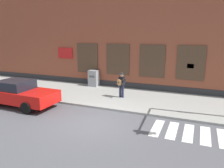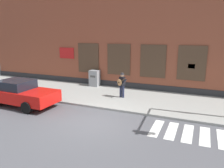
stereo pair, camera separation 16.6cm
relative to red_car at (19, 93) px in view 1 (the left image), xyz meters
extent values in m
plane|color=#4C4C51|center=(5.25, -0.55, -0.77)|extent=(160.00, 160.00, 0.00)
cube|color=gray|center=(5.25, 3.70, -0.71)|extent=(28.00, 4.92, 0.12)
cube|color=brown|center=(5.25, 8.16, 3.35)|extent=(28.00, 4.00, 8.24)
cube|color=#28282B|center=(5.25, 6.14, -0.50)|extent=(28.00, 0.04, 0.55)
cube|color=#473323|center=(1.31, 6.13, 1.49)|extent=(1.85, 0.06, 2.35)
cube|color=black|center=(1.31, 6.12, 1.49)|extent=(1.73, 0.03, 2.23)
cube|color=#473323|center=(3.94, 6.13, 1.49)|extent=(1.85, 0.06, 2.35)
cube|color=black|center=(3.94, 6.12, 1.49)|extent=(1.73, 0.03, 2.23)
cube|color=#473323|center=(6.56, 6.13, 1.49)|extent=(1.85, 0.06, 2.35)
cube|color=black|center=(6.56, 6.12, 1.49)|extent=(1.73, 0.03, 2.23)
cube|color=#473323|center=(9.19, 6.13, 1.49)|extent=(1.85, 0.06, 2.35)
cube|color=black|center=(9.19, 6.12, 1.49)|extent=(1.73, 0.03, 2.23)
cube|color=red|center=(-0.75, 6.12, 1.83)|extent=(1.40, 0.04, 0.90)
cube|color=yellow|center=(9.19, 6.11, 1.29)|extent=(0.44, 0.02, 0.30)
cube|color=silver|center=(8.20, -0.06, -0.76)|extent=(0.42, 1.90, 0.01)
cube|color=silver|center=(8.88, -0.06, -0.76)|extent=(0.42, 1.90, 0.01)
cube|color=silver|center=(9.56, -0.06, -0.76)|extent=(0.42, 1.90, 0.01)
cube|color=silver|center=(10.24, -0.06, -0.76)|extent=(0.42, 1.90, 0.01)
cube|color=silver|center=(10.93, -0.06, -0.76)|extent=(0.42, 1.90, 0.01)
cube|color=red|center=(0.05, 0.00, -0.10)|extent=(4.63, 1.93, 0.68)
cube|color=black|center=(-0.20, 0.00, 0.50)|extent=(1.87, 1.62, 0.52)
cube|color=silver|center=(2.32, 0.53, -0.03)|extent=(0.06, 0.24, 0.12)
cube|color=red|center=(-2.20, 0.61, -0.03)|extent=(0.06, 0.24, 0.12)
cube|color=silver|center=(2.30, -0.61, -0.03)|extent=(0.06, 0.24, 0.12)
cylinder|color=black|center=(1.40, 0.85, -0.44)|extent=(0.66, 0.25, 0.66)
cylinder|color=black|center=(1.37, -0.90, -0.44)|extent=(0.66, 0.25, 0.66)
cylinder|color=black|center=(-1.26, 0.90, -0.44)|extent=(0.66, 0.25, 0.66)
cylinder|color=#1E233D|center=(5.26, 3.55, -0.24)|extent=(0.15, 0.15, 0.81)
cylinder|color=#1E233D|center=(5.08, 3.58, -0.24)|extent=(0.15, 0.15, 0.81)
cube|color=black|center=(5.17, 3.57, 0.44)|extent=(0.43, 0.32, 0.55)
sphere|color=tan|center=(5.17, 3.57, 0.82)|extent=(0.22, 0.22, 0.22)
cylinder|color=#333338|center=(5.17, 3.57, 0.88)|extent=(0.28, 0.28, 0.02)
cylinder|color=#333338|center=(5.17, 3.57, 0.93)|extent=(0.18, 0.18, 0.09)
cylinder|color=black|center=(5.37, 3.41, 0.40)|extent=(0.23, 0.51, 0.39)
cylinder|color=black|center=(4.91, 3.55, 0.40)|extent=(0.23, 0.51, 0.39)
ellipsoid|color=#B77F4C|center=(5.04, 3.42, 0.37)|extent=(0.38, 0.22, 0.44)
cylinder|color=black|center=(5.02, 3.37, 0.37)|extent=(0.09, 0.04, 0.09)
cylinder|color=brown|center=(5.28, 3.33, 0.55)|extent=(0.46, 0.17, 0.34)
cube|color=gray|center=(2.06, 5.71, -0.02)|extent=(0.73, 0.63, 1.26)
cube|color=#4C4C4C|center=(2.06, 5.38, 0.17)|extent=(0.44, 0.02, 0.16)
camera|label=1|loc=(9.77, -9.43, 3.48)|focal=35.00mm
camera|label=2|loc=(9.92, -9.36, 3.48)|focal=35.00mm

